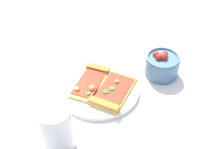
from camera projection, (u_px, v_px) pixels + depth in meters
name	position (u px, v px, depth m)	size (l,w,h in m)	color
ground_plane	(105.00, 85.00, 0.90)	(2.40, 2.40, 0.00)	silver
plate	(99.00, 88.00, 0.88)	(0.24, 0.24, 0.01)	silver
pizza_slice_near	(91.00, 80.00, 0.88)	(0.17, 0.13, 0.02)	#E5B256
pizza_slice_far	(112.00, 93.00, 0.84)	(0.18, 0.15, 0.02)	#E5B256
salad_bowl	(162.00, 65.00, 0.91)	(0.10, 0.10, 0.08)	#4C7299
soda_glass	(57.00, 131.00, 0.69)	(0.08, 0.08, 0.14)	silver
paper_napkin	(115.00, 37.00, 1.08)	(0.15, 0.13, 0.00)	white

